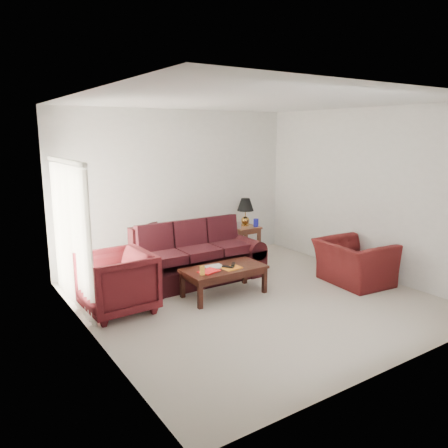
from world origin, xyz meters
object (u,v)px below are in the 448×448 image
end_table (244,241)px  armchair_right (354,262)px  sofa (196,254)px  coffee_table (224,281)px  floor_lamp (78,239)px  armchair_left (117,283)px

end_table → armchair_right: 2.57m
sofa → coffee_table: size_ratio=1.83×
floor_lamp → coffee_table: bearing=-41.7°
end_table → coffee_table: 2.42m
end_table → floor_lamp: 3.52m
armchair_left → sofa: bearing=107.4°
end_table → sofa: bearing=-151.7°
armchair_left → coffee_table: bearing=78.5°
end_table → coffee_table: (-1.66, -1.76, -0.08)m
sofa → armchair_right: size_ratio=2.11×
end_table → floor_lamp: size_ratio=0.37×
armchair_right → end_table: bearing=17.2°
end_table → coffee_table: end_table is taller
sofa → armchair_left: size_ratio=2.47×
end_table → floor_lamp: bearing=-177.7°
armchair_left → armchair_right: armchair_left is taller
floor_lamp → armchair_left: size_ratio=1.71×
sofa → coffee_table: 0.89m
armchair_left → floor_lamp: bearing=-174.8°
end_table → armchair_left: armchair_left is taller
sofa → end_table: bearing=33.8°
coffee_table → armchair_right: bearing=-5.3°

